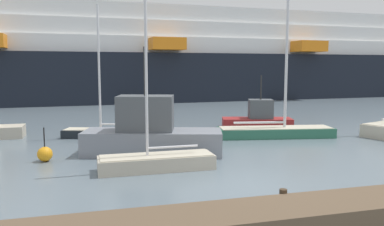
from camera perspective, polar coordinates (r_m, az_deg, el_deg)
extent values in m
plane|color=slate|center=(15.01, 8.42, -10.43)|extent=(600.00, 600.00, 0.00)
cube|color=brown|center=(11.88, 15.57, -13.93)|extent=(23.84, 1.85, 0.54)
cylinder|color=#423323|center=(12.69, 13.19, -12.23)|extent=(0.24, 0.24, 0.65)
cube|color=black|center=(25.06, -12.22, -2.95)|extent=(5.71, 2.98, 0.50)
cube|color=beige|center=(25.02, -12.24, -2.35)|extent=(5.46, 2.81, 0.04)
cylinder|color=silver|center=(24.83, -13.46, 6.41)|extent=(0.13, 0.13, 7.69)
cylinder|color=silver|center=(24.76, -10.45, -1.63)|extent=(2.42, 0.88, 0.11)
cube|color=#BCB29E|center=(16.99, -5.21, -7.26)|extent=(4.98, 1.46, 0.61)
cube|color=beige|center=(16.91, -5.22, -6.19)|extent=(4.78, 1.35, 0.04)
cylinder|color=silver|center=(16.42, -6.74, 7.00)|extent=(0.12, 0.12, 7.76)
cylinder|color=silver|center=(16.98, -2.83, -4.97)|extent=(2.24, 0.11, 0.10)
cube|color=#2D6B51|center=(25.15, 12.13, -2.80)|extent=(7.45, 2.91, 0.59)
cube|color=beige|center=(25.10, 12.15, -2.09)|extent=(7.14, 2.72, 0.04)
cylinder|color=silver|center=(25.17, 13.84, 13.43)|extent=(0.17, 0.17, 13.64)
cylinder|color=silver|center=(24.76, 9.84, -1.39)|extent=(3.25, 0.68, 0.14)
cube|color=maroon|center=(28.86, 9.48, -1.43)|extent=(5.29, 3.02, 0.68)
cube|color=#4C5156|center=(28.77, 10.01, 0.60)|extent=(1.99, 1.71, 1.37)
cylinder|color=#262626|center=(28.65, 10.08, 3.71)|extent=(0.10, 0.10, 1.76)
cube|color=gray|center=(19.94, -5.76, -4.28)|extent=(7.29, 4.03, 1.21)
cube|color=#4C5156|center=(19.75, -6.81, -0.02)|extent=(3.11, 2.37, 1.77)
cylinder|color=#262626|center=(19.62, -6.90, 6.08)|extent=(0.14, 0.14, 2.43)
sphere|color=orange|center=(19.60, -20.74, -5.65)|extent=(0.70, 0.70, 0.70)
cylinder|color=black|center=(19.45, -20.84, -3.33)|extent=(0.06, 0.06, 0.91)
cube|color=black|center=(57.48, 3.85, 5.42)|extent=(111.61, 20.50, 6.11)
cube|color=white|center=(57.53, 3.89, 9.46)|extent=(102.66, 18.24, 2.00)
cube|color=white|center=(57.66, 3.90, 11.44)|extent=(96.50, 17.15, 2.00)
cube|color=white|center=(57.86, 3.92, 13.41)|extent=(90.34, 16.05, 2.00)
cube|color=orange|center=(46.87, -3.70, 10.06)|extent=(4.13, 3.28, 1.40)
cube|color=orange|center=(54.88, 16.68, 9.32)|extent=(4.13, 3.28, 1.40)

